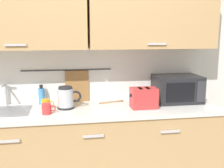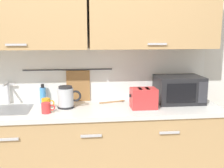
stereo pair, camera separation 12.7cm
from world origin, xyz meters
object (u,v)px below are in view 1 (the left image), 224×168
at_px(electric_kettle, 66,98).
at_px(mug_by_kettle, 46,104).
at_px(microwave, 177,89).
at_px(mug_near_sink, 47,109).
at_px(dish_soap_bottle, 42,96).
at_px(wooden_spoon, 115,101).
at_px(toaster, 144,98).

relative_size(electric_kettle, mug_by_kettle, 1.89).
height_order(microwave, electric_kettle, microwave).
xyz_separation_m(microwave, mug_near_sink, (-1.30, -0.24, -0.09)).
relative_size(dish_soap_bottle, wooden_spoon, 0.72).
distance_m(microwave, mug_by_kettle, 1.32).
distance_m(dish_soap_bottle, toaster, 1.01).
height_order(electric_kettle, mug_near_sink, electric_kettle).
relative_size(microwave, mug_near_sink, 3.83).
bearing_deg(electric_kettle, dish_soap_bottle, 140.95).
bearing_deg(electric_kettle, mug_near_sink, -135.81).
xyz_separation_m(microwave, electric_kettle, (-1.13, -0.08, -0.03)).
height_order(dish_soap_bottle, toaster, dish_soap_bottle).
xyz_separation_m(mug_by_kettle, wooden_spoon, (0.68, 0.16, -0.04)).
relative_size(microwave, mug_by_kettle, 3.83).
bearing_deg(mug_by_kettle, toaster, -6.12).
bearing_deg(microwave, mug_near_sink, -169.60).
bearing_deg(toaster, wooden_spoon, 132.66).
distance_m(mug_near_sink, toaster, 0.90).
xyz_separation_m(dish_soap_bottle, wooden_spoon, (0.73, -0.04, -0.08)).
xyz_separation_m(microwave, mug_by_kettle, (-1.32, -0.08, -0.09)).
bearing_deg(toaster, mug_near_sink, -175.88).
relative_size(toaster, wooden_spoon, 0.94).
bearing_deg(toaster, dish_soap_bottle, 163.12).
bearing_deg(mug_near_sink, microwave, 10.40).
xyz_separation_m(electric_kettle, toaster, (0.73, -0.10, -0.01)).
relative_size(mug_by_kettle, wooden_spoon, 0.44).
xyz_separation_m(toaster, wooden_spoon, (-0.23, 0.25, -0.09)).
relative_size(dish_soap_bottle, mug_near_sink, 1.63).
height_order(mug_near_sink, mug_by_kettle, same).
bearing_deg(wooden_spoon, electric_kettle, -162.32).
distance_m(dish_soap_bottle, wooden_spoon, 0.74).
height_order(dish_soap_bottle, wooden_spoon, dish_soap_bottle).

